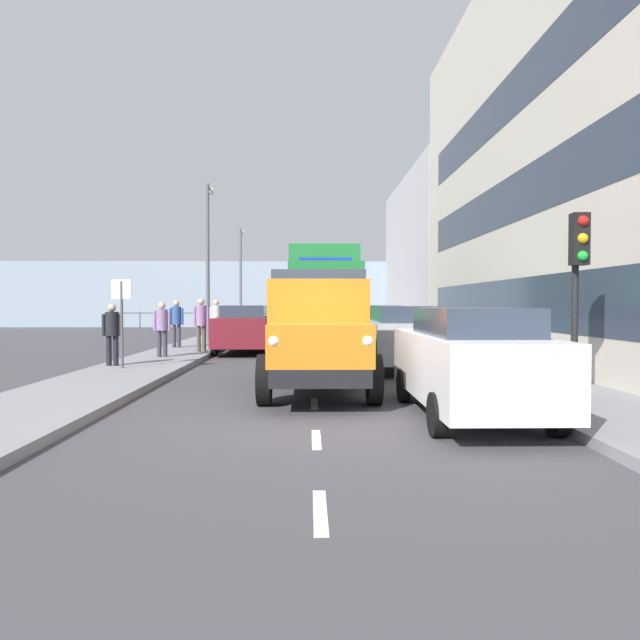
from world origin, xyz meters
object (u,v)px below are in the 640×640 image
truck_vintage_orange (318,334)px  car_teal_kerbside_2 (377,328)px  car_white_kerbside_near (469,360)px  car_maroon_oppositeside_0 (245,328)px  street_sign (122,308)px  traffic_light_near (578,264)px  lamp_post_promenade (208,249)px  car_silver_kerbside_1 (403,337)px  pedestrian_couple_a (162,325)px  pedestrian_near_railing (201,320)px  lorry_cargo_green (323,296)px  pedestrian_strolling (176,320)px  pedestrian_by_lamp (112,329)px  lamp_post_far (241,269)px  pedestrian_with_bag (216,318)px

truck_vintage_orange → car_teal_kerbside_2: size_ratio=1.31×
car_white_kerbside_near → car_maroon_oppositeside_0: size_ratio=0.96×
car_maroon_oppositeside_0 → street_sign: bearing=69.1°
traffic_light_near → lamp_post_promenade: bearing=-58.8°
car_silver_kerbside_1 → lamp_post_promenade: size_ratio=0.61×
pedestrian_couple_a → lamp_post_promenade: (-0.20, -7.08, 3.01)m
car_maroon_oppositeside_0 → pedestrian_couple_a: pedestrian_couple_a is taller
pedestrian_near_railing → car_silver_kerbside_1: bearing=145.9°
lorry_cargo_green → lamp_post_promenade: (4.86, -2.94, 2.07)m
pedestrian_couple_a → lamp_post_promenade: size_ratio=0.25×
traffic_light_near → pedestrian_strolling: bearing=-50.3°
lorry_cargo_green → car_silver_kerbside_1: size_ratio=1.99×
pedestrian_strolling → lamp_post_promenade: lamp_post_promenade is taller
car_silver_kerbside_1 → pedestrian_by_lamp: pedestrian_by_lamp is taller
car_teal_kerbside_2 → pedestrian_strolling: 7.49m
pedestrian_couple_a → lamp_post_far: (-0.17, -19.10, 2.83)m
pedestrian_couple_a → traffic_light_near: 12.14m
pedestrian_by_lamp → pedestrian_with_bag: (-1.46, -7.95, 0.10)m
lorry_cargo_green → lamp_post_promenade: bearing=-31.2°
pedestrian_couple_a → traffic_light_near: (-9.20, 7.81, 1.34)m
pedestrian_by_lamp → pedestrian_strolling: size_ratio=0.93×
pedestrian_strolling → lorry_cargo_green: bearing=-176.6°
car_teal_kerbside_2 → lamp_post_far: lamp_post_far is taller
car_silver_kerbside_1 → pedestrian_couple_a: size_ratio=2.46×
traffic_light_near → car_teal_kerbside_2: bearing=-79.1°
truck_vintage_orange → pedestrian_strolling: size_ratio=3.21×
lamp_post_promenade → lamp_post_far: (0.03, -12.02, -0.18)m
pedestrian_couple_a → street_sign: street_sign is taller
truck_vintage_orange → traffic_light_near: (-4.50, 1.43, 1.29)m
pedestrian_near_railing → pedestrian_strolling: bearing=-56.8°
lorry_cargo_green → traffic_light_near: bearing=109.1°
car_teal_kerbside_2 → traffic_light_near: traffic_light_near is taller
car_silver_kerbside_1 → pedestrian_with_bag: pedestrian_with_bag is taller
car_teal_kerbside_2 → lamp_post_far: size_ratio=0.67×
truck_vintage_orange → traffic_light_near: traffic_light_near is taller
lorry_cargo_green → street_sign: lorry_cargo_green is taller
car_silver_kerbside_1 → car_maroon_oppositeside_0: bearing=-49.1°
pedestrian_couple_a → lamp_post_promenade: bearing=-91.6°
car_maroon_oppositeside_0 → lamp_post_promenade: 5.40m
car_white_kerbside_near → car_silver_kerbside_1: (0.00, -6.44, 0.00)m
pedestrian_couple_a → lamp_post_far: 19.31m
car_silver_kerbside_1 → car_maroon_oppositeside_0: size_ratio=0.89×
car_teal_kerbside_2 → car_maroon_oppositeside_0: 4.85m
car_silver_kerbside_1 → lamp_post_promenade: 12.09m
car_white_kerbside_near → car_teal_kerbside_2: size_ratio=1.03×
car_silver_kerbside_1 → car_teal_kerbside_2: same height
truck_vintage_orange → pedestrian_with_bag: bearing=-71.7°
car_white_kerbside_near → car_silver_kerbside_1: bearing=-90.0°
pedestrian_with_bag → traffic_light_near: size_ratio=0.56×
street_sign → pedestrian_by_lamp: bearing=-51.9°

